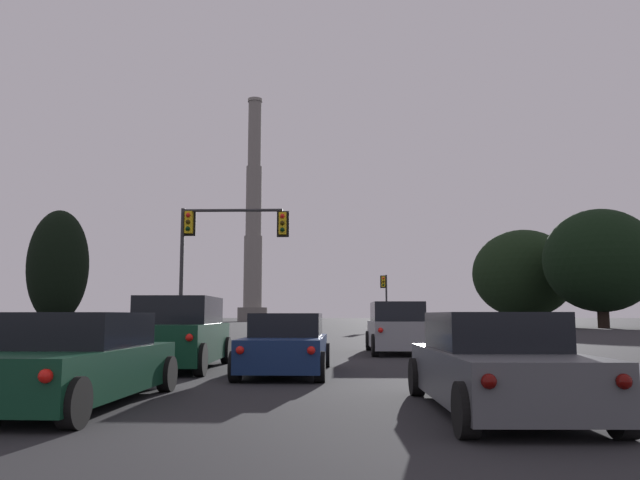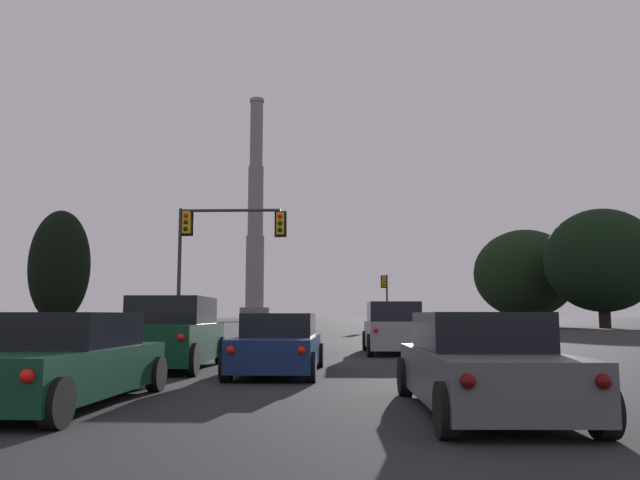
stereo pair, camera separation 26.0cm
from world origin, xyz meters
The scene contains 11 objects.
sedan_center_lane_second centered at (-0.19, 14.07, 0.67)m, with size 2.03×4.72×1.43m.
sedan_right_lane_third centered at (3.33, 8.24, 0.67)m, with size 2.08×4.74×1.43m.
suv_left_lane_second centered at (-3.08, 15.21, 0.90)m, with size 2.23×4.95×1.86m.
suv_right_lane_front centered at (3.20, 22.09, 0.90)m, with size 2.13×4.91×1.86m.
sedan_left_lane_third centered at (-3.01, 8.67, 0.67)m, with size 2.09×4.75×1.43m.
traffic_light_overhead_left centered at (-4.67, 27.96, 4.89)m, with size 5.23×0.50×6.41m.
traffic_light_far_right centered at (5.65, 60.77, 3.51)m, with size 0.78×0.50×5.33m.
smokestack centered at (-17.92, 136.66, 19.87)m, with size 6.55×6.55×50.68m.
treeline_center_right centered at (29.34, 66.84, 7.24)m, with size 12.03×10.82×12.83m.
treeline_left_mid centered at (-32.43, 72.23, 7.18)m, with size 7.13×6.42×13.94m.
treeline_far_left centered at (24.35, 78.03, 6.56)m, with size 12.62×11.36×12.11m.
Camera 1 is at (1.06, -0.99, 1.38)m, focal length 35.00 mm.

